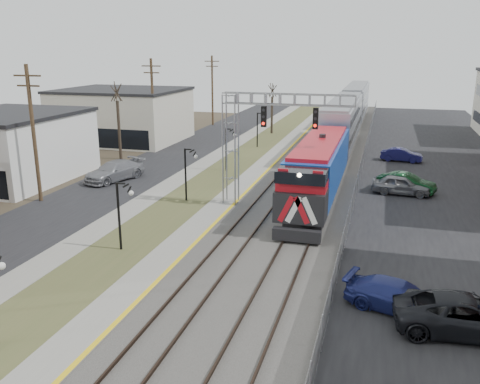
% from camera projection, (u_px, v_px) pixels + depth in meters
% --- Properties ---
extents(street_west, '(7.00, 120.00, 0.04)m').
position_uv_depth(street_west, '(138.00, 173.00, 46.57)').
color(street_west, black).
rests_on(street_west, ground).
extents(sidewalk, '(2.00, 120.00, 0.08)m').
position_uv_depth(sidewalk, '(184.00, 176.00, 45.38)').
color(sidewalk, gray).
rests_on(sidewalk, ground).
extents(grass_median, '(4.00, 120.00, 0.06)m').
position_uv_depth(grass_median, '(216.00, 178.00, 44.59)').
color(grass_median, '#474D29').
rests_on(grass_median, ground).
extents(platform, '(2.00, 120.00, 0.24)m').
position_uv_depth(platform, '(249.00, 180.00, 43.78)').
color(platform, gray).
rests_on(platform, ground).
extents(ballast_bed, '(8.00, 120.00, 0.20)m').
position_uv_depth(ballast_bed, '(306.00, 184.00, 42.47)').
color(ballast_bed, '#595651').
rests_on(ballast_bed, ground).
extents(parking_lot, '(16.00, 120.00, 0.04)m').
position_uv_depth(parking_lot, '(460.00, 196.00, 39.34)').
color(parking_lot, black).
rests_on(parking_lot, ground).
extents(platform_edge, '(0.24, 120.00, 0.01)m').
position_uv_depth(platform_edge, '(259.00, 179.00, 43.51)').
color(platform_edge, gold).
rests_on(platform_edge, platform).
extents(track_near, '(1.58, 120.00, 0.15)m').
position_uv_depth(track_near, '(283.00, 180.00, 42.95)').
color(track_near, '#2D2119').
rests_on(track_near, ballast_bed).
extents(track_far, '(1.58, 120.00, 0.15)m').
position_uv_depth(track_far, '(325.00, 183.00, 42.03)').
color(track_far, '#2D2119').
rests_on(track_far, ballast_bed).
extents(train, '(3.00, 63.05, 5.33)m').
position_uv_depth(train, '(345.00, 121.00, 59.05)').
color(train, '#1544AA').
rests_on(train, ground).
extents(signal_gantry, '(9.00, 1.07, 8.15)m').
position_uv_depth(signal_gantry, '(254.00, 130.00, 35.21)').
color(signal_gantry, gray).
rests_on(signal_gantry, ground).
extents(lampposts, '(0.14, 62.14, 4.00)m').
position_uv_depth(lampposts, '(121.00, 215.00, 28.59)').
color(lampposts, black).
rests_on(lampposts, ground).
extents(utility_poles, '(0.28, 80.28, 10.00)m').
position_uv_depth(utility_poles, '(34.00, 135.00, 36.74)').
color(utility_poles, '#4C3823').
rests_on(utility_poles, ground).
extents(fence, '(0.04, 120.00, 1.60)m').
position_uv_depth(fence, '(358.00, 179.00, 41.18)').
color(fence, gray).
rests_on(fence, ground).
extents(bare_trees, '(12.30, 42.30, 5.95)m').
position_uv_depth(bare_trees, '(144.00, 136.00, 49.76)').
color(bare_trees, '#382D23').
rests_on(bare_trees, ground).
extents(car_lot_c, '(5.84, 3.01, 1.58)m').
position_uv_depth(car_lot_c, '(466.00, 316.00, 20.25)').
color(car_lot_c, black).
rests_on(car_lot_c, ground).
extents(car_lot_d, '(4.91, 3.02, 1.33)m').
position_uv_depth(car_lot_d, '(398.00, 297.00, 22.02)').
color(car_lot_d, navy).
rests_on(car_lot_d, ground).
extents(car_lot_e, '(4.58, 2.15, 1.52)m').
position_uv_depth(car_lot_e, '(401.00, 185.00, 39.53)').
color(car_lot_e, slate).
rests_on(car_lot_e, ground).
extents(car_lot_f, '(4.80, 2.93, 1.49)m').
position_uv_depth(car_lot_f, '(406.00, 183.00, 40.18)').
color(car_lot_f, '#0B3918').
rests_on(car_lot_f, ground).
extents(car_street_b, '(4.06, 6.14, 1.65)m').
position_uv_depth(car_street_b, '(114.00, 171.00, 43.69)').
color(car_street_b, gray).
rests_on(car_street_b, ground).
extents(car_lot_g, '(4.17, 1.90, 1.32)m').
position_uv_depth(car_lot_g, '(402.00, 155.00, 51.04)').
color(car_lot_g, '#171750').
rests_on(car_lot_g, ground).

